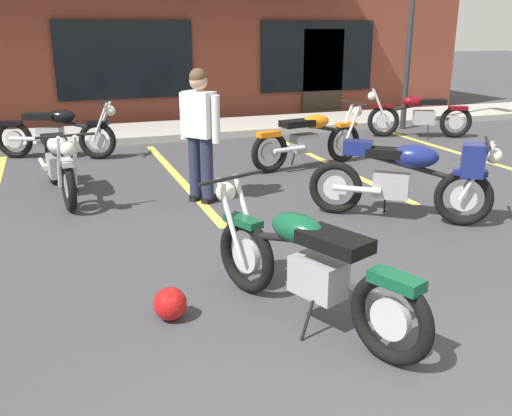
{
  "coord_description": "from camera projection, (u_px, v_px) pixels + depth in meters",
  "views": [
    {
      "loc": [
        -1.71,
        -1.34,
        2.14
      ],
      "look_at": [
        -0.01,
        3.34,
        0.55
      ],
      "focal_mm": 39.81,
      "sensor_mm": 36.0,
      "label": 1
    }
  ],
  "objects": [
    {
      "name": "motorcycle_cream_vintage",
      "position": [
        310.0,
        138.0,
        8.97
      ],
      "size": [
        2.09,
        0.81,
        0.98
      ],
      "color": "black",
      "rests_on": "ground_plane"
    },
    {
      "name": "person_in_black_shirt",
      "position": [
        200.0,
        128.0,
        7.01
      ],
      "size": [
        0.44,
        0.54,
        1.68
      ],
      "color": "black",
      "rests_on": "ground_plane"
    },
    {
      "name": "brick_storefront_building",
      "position": [
        110.0,
        31.0,
        14.74
      ],
      "size": [
        17.69,
        6.14,
        4.11
      ],
      "color": "brown",
      "rests_on": "ground_plane"
    },
    {
      "name": "helmet_on_pavement",
      "position": [
        170.0,
        304.0,
        4.32
      ],
      "size": [
        0.26,
        0.26,
        0.26
      ],
      "color": "#B71414",
      "rests_on": "ground_plane"
    },
    {
      "name": "sidewalk_kerb",
      "position": [
        140.0,
        133.0,
        11.68
      ],
      "size": [
        22.0,
        1.8,
        0.14
      ],
      "primitive_type": "cube",
      "color": "#A8A59E",
      "rests_on": "ground_plane"
    },
    {
      "name": "motorcycle_silver_naked",
      "position": [
        419.0,
        114.0,
        11.43
      ],
      "size": [
        1.97,
        1.16,
        0.98
      ],
      "color": "black",
      "rests_on": "ground_plane"
    },
    {
      "name": "motorcycle_foreground_classic",
      "position": [
        308.0,
        265.0,
        4.2
      ],
      "size": [
        1.09,
        2.0,
        0.98
      ],
      "color": "black",
      "rests_on": "ground_plane"
    },
    {
      "name": "ground_plane",
      "position": [
        255.0,
        261.0,
        5.44
      ],
      "size": [
        80.0,
        80.0,
        0.0
      ],
      "primitive_type": "plane",
      "color": "#3D3D42"
    },
    {
      "name": "painted_stall_lines",
      "position": [
        178.0,
        177.0,
        8.48
      ],
      "size": [
        10.27,
        4.8,
        0.01
      ],
      "color": "#DBCC4C",
      "rests_on": "ground_plane"
    },
    {
      "name": "motorcycle_red_sportbike",
      "position": [
        409.0,
        176.0,
        6.44
      ],
      "size": [
        1.78,
        1.5,
        0.98
      ],
      "color": "black",
      "rests_on": "ground_plane"
    },
    {
      "name": "motorcycle_green_cafe_racer",
      "position": [
        58.0,
        163.0,
        7.36
      ],
      "size": [
        0.69,
        2.11,
        0.98
      ],
      "color": "black",
      "rests_on": "ground_plane"
    },
    {
      "name": "motorcycle_blue_standard",
      "position": [
        56.0,
        132.0,
        9.55
      ],
      "size": [
        1.99,
        1.12,
        0.98
      ],
      "color": "black",
      "rests_on": "ground_plane"
    }
  ]
}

